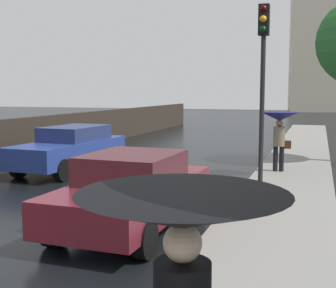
# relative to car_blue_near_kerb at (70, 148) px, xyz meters

# --- Properties ---
(car_blue_near_kerb) EXTENTS (1.93, 4.62, 1.41)m
(car_blue_near_kerb) POSITION_rel_car_blue_near_kerb_xyz_m (0.00, 0.00, 0.00)
(car_blue_near_kerb) COLOR navy
(car_blue_near_kerb) RESTS_ON ground
(car_maroon_mid_road) EXTENTS (1.94, 4.15, 1.41)m
(car_maroon_mid_road) POSITION_rel_car_blue_near_kerb_xyz_m (4.29, -5.14, -0.03)
(car_maroon_mid_road) COLOR maroon
(car_maroon_mid_road) RESTS_ON ground
(pedestrian_with_umbrella_near) EXTENTS (1.11, 1.11, 1.77)m
(pedestrian_with_umbrella_near) POSITION_rel_car_blue_near_kerb_xyz_m (6.36, 1.18, 0.85)
(pedestrian_with_umbrella_near) COLOR black
(pedestrian_with_umbrella_near) RESTS_ON sidewalk_strip
(pedestrian_with_umbrella_far) EXTENTS (1.19, 1.19, 1.83)m
(pedestrian_with_umbrella_far) POSITION_rel_car_blue_near_kerb_xyz_m (6.78, -10.41, 0.91)
(pedestrian_with_umbrella_far) COLOR black
(pedestrian_with_umbrella_far) RESTS_ON sidewalk_strip
(traffic_light) EXTENTS (0.26, 0.39, 4.52)m
(traffic_light) POSITION_rel_car_blue_near_kerb_xyz_m (6.09, -1.00, 2.51)
(traffic_light) COLOR black
(traffic_light) RESTS_ON sidewalk_strip
(distant_tower) EXTENTS (9.76, 11.25, 32.93)m
(distant_tower) POSITION_rel_car_blue_near_kerb_xyz_m (7.94, 50.76, 12.60)
(distant_tower) COLOR beige
(distant_tower) RESTS_ON ground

